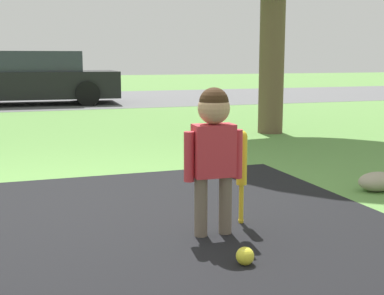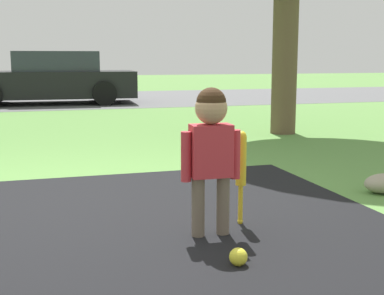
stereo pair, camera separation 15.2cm
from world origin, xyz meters
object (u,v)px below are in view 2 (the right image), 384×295
Objects in this scene: sports_ball at (238,257)px; parked_car at (50,79)px; baseball_bat at (241,164)px; child at (211,141)px.

parked_car is (-0.55, 10.80, 0.54)m from sports_ball.
baseball_bat is at bearing 97.59° from parked_car.
parked_car reaches higher than child.
child is at bearing 96.05° from parked_car.
parked_car reaches higher than baseball_bat.
baseball_bat is 6.32× the size of sports_ball.
sports_ball is at bearing 95.81° from parked_car.
sports_ball is (-0.02, -0.51, -0.55)m from child.
parked_car reaches higher than sports_ball.
sports_ball is at bearing -90.02° from child.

